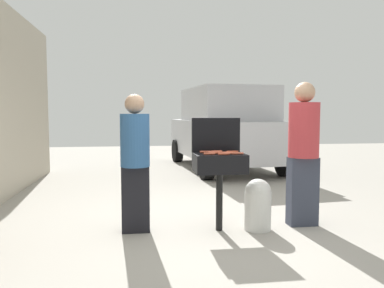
{
  "coord_description": "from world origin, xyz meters",
  "views": [
    {
      "loc": [
        -0.73,
        -4.36,
        1.4
      ],
      "look_at": [
        -0.05,
        0.51,
        1.0
      ],
      "focal_mm": 35.59,
      "sensor_mm": 36.0,
      "label": 1
    }
  ],
  "objects": [
    {
      "name": "propane_tank",
      "position": [
        0.68,
        -0.03,
        0.32
      ],
      "size": [
        0.32,
        0.32,
        0.62
      ],
      "color": "silver",
      "rests_on": "ground"
    },
    {
      "name": "hot_dog_3",
      "position": [
        0.37,
        0.06,
        0.93
      ],
      "size": [
        0.13,
        0.04,
        0.03
      ],
      "primitive_type": "cylinder",
      "rotation": [
        0.0,
        1.57,
        -0.1
      ],
      "color": "#AD4228",
      "rests_on": "bbq_grill"
    },
    {
      "name": "hot_dog_4",
      "position": [
        0.23,
        -0.14,
        0.93
      ],
      "size": [
        0.13,
        0.03,
        0.03
      ],
      "primitive_type": "cylinder",
      "rotation": [
        0.0,
        1.57,
        -0.02
      ],
      "color": "#B74C33",
      "rests_on": "bbq_grill"
    },
    {
      "name": "hot_dog_0",
      "position": [
        0.4,
        -0.1,
        0.93
      ],
      "size": [
        0.13,
        0.03,
        0.03
      ],
      "primitive_type": "cylinder",
      "rotation": [
        0.0,
        1.57,
        -0.04
      ],
      "color": "#C6593D",
      "rests_on": "bbq_grill"
    },
    {
      "name": "hot_dog_11",
      "position": [
        0.39,
        0.09,
        0.93
      ],
      "size": [
        0.13,
        0.04,
        0.03
      ],
      "primitive_type": "cylinder",
      "rotation": [
        0.0,
        1.57,
        -0.08
      ],
      "color": "#AD4228",
      "rests_on": "bbq_grill"
    },
    {
      "name": "hot_dog_2",
      "position": [
        0.29,
        -0.07,
        0.93
      ],
      "size": [
        0.13,
        0.04,
        0.03
      ],
      "primitive_type": "cylinder",
      "rotation": [
        0.0,
        1.57,
        0.1
      ],
      "color": "#C6593D",
      "rests_on": "bbq_grill"
    },
    {
      "name": "hot_dog_8",
      "position": [
        0.25,
        0.0,
        0.93
      ],
      "size": [
        0.13,
        0.03,
        0.03
      ],
      "primitive_type": "cylinder",
      "rotation": [
        0.0,
        1.57,
        -0.0
      ],
      "color": "#B74C33",
      "rests_on": "bbq_grill"
    },
    {
      "name": "hot_dog_7",
      "position": [
        0.07,
        -0.09,
        0.93
      ],
      "size": [
        0.13,
        0.04,
        0.03
      ],
      "primitive_type": "cylinder",
      "rotation": [
        0.0,
        1.57,
        -0.11
      ],
      "color": "#C6593D",
      "rests_on": "bbq_grill"
    },
    {
      "name": "bbq_grill",
      "position": [
        0.21,
        0.01,
        0.78
      ],
      "size": [
        0.6,
        0.44,
        0.92
      ],
      "color": "black",
      "rests_on": "ground"
    },
    {
      "name": "person_right",
      "position": [
        1.29,
        0.08,
        0.97
      ],
      "size": [
        0.37,
        0.37,
        1.78
      ],
      "rotation": [
        0.0,
        0.0,
        3.0
      ],
      "color": "#333847",
      "rests_on": "ground"
    },
    {
      "name": "person_left",
      "position": [
        -0.78,
        0.1,
        0.88
      ],
      "size": [
        0.34,
        0.34,
        1.62
      ],
      "rotation": [
        0.0,
        0.0,
        -0.02
      ],
      "color": "black",
      "rests_on": "ground"
    },
    {
      "name": "hot_dog_1",
      "position": [
        0.16,
        -0.03,
        0.93
      ],
      "size": [
        0.13,
        0.03,
        0.03
      ],
      "primitive_type": "cylinder",
      "rotation": [
        0.0,
        1.57,
        0.01
      ],
      "color": "#AD4228",
      "rests_on": "bbq_grill"
    },
    {
      "name": "parked_minivan",
      "position": [
        1.43,
        5.02,
        1.03
      ],
      "size": [
        2.38,
        4.57,
        2.02
      ],
      "rotation": [
        0.0,
        0.0,
        3.24
      ],
      "color": "#B7B7BC",
      "rests_on": "ground"
    },
    {
      "name": "hot_dog_5",
      "position": [
        0.2,
        0.12,
        0.93
      ],
      "size": [
        0.13,
        0.03,
        0.03
      ],
      "primitive_type": "cylinder",
      "rotation": [
        0.0,
        1.57,
        0.01
      ],
      "color": "#B74C33",
      "rests_on": "bbq_grill"
    },
    {
      "name": "hot_dog_10",
      "position": [
        0.2,
        0.15,
        0.93
      ],
      "size": [
        0.13,
        0.04,
        0.03
      ],
      "primitive_type": "cylinder",
      "rotation": [
        0.0,
        1.57,
        0.08
      ],
      "color": "#B74C33",
      "rests_on": "bbq_grill"
    },
    {
      "name": "grill_lid_open",
      "position": [
        0.21,
        0.23,
        1.13
      ],
      "size": [
        0.6,
        0.05,
        0.42
      ],
      "primitive_type": "cube",
      "color": "black",
      "rests_on": "bbq_grill"
    },
    {
      "name": "ground_plane",
      "position": [
        0.0,
        0.0,
        0.0
      ],
      "size": [
        24.0,
        24.0,
        0.0
      ],
      "primitive_type": "plane",
      "color": "#9E998E"
    },
    {
      "name": "hot_dog_9",
      "position": [
        0.06,
        0.12,
        0.93
      ],
      "size": [
        0.13,
        0.03,
        0.03
      ],
      "primitive_type": "cylinder",
      "rotation": [
        0.0,
        1.57,
        -0.04
      ],
      "color": "#B74C33",
      "rests_on": "bbq_grill"
    },
    {
      "name": "hot_dog_6",
      "position": [
        0.15,
        0.07,
        0.93
      ],
      "size": [
        0.13,
        0.03,
        0.03
      ],
      "primitive_type": "cylinder",
      "rotation": [
        0.0,
        1.57,
        -0.01
      ],
      "color": "#C6593D",
      "rests_on": "bbq_grill"
    }
  ]
}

